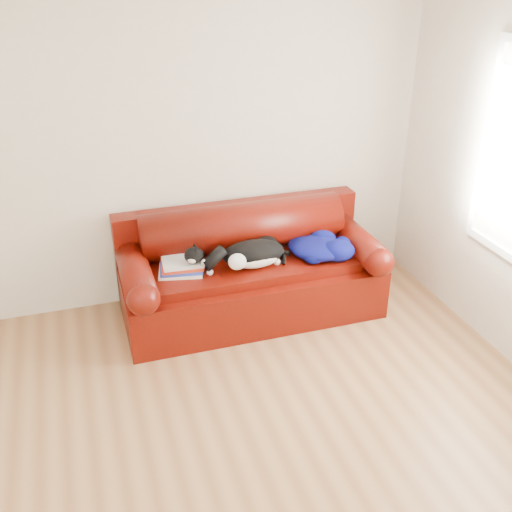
% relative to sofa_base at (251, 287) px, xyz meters
% --- Properties ---
extents(ground, '(4.50, 4.50, 0.00)m').
position_rel_sofa_base_xyz_m(ground, '(-0.61, -1.49, -0.24)').
color(ground, brown).
rests_on(ground, ground).
extents(room_shell, '(4.52, 4.02, 2.61)m').
position_rel_sofa_base_xyz_m(room_shell, '(-0.48, -1.48, 1.43)').
color(room_shell, beige).
rests_on(room_shell, ground).
extents(sofa_base, '(2.10, 0.90, 0.50)m').
position_rel_sofa_base_xyz_m(sofa_base, '(0.00, 0.00, 0.00)').
color(sofa_base, '#3B0402').
rests_on(sofa_base, ground).
extents(sofa_back, '(2.10, 1.01, 0.88)m').
position_rel_sofa_base_xyz_m(sofa_back, '(-0.00, 0.24, 0.30)').
color(sofa_back, '#3B0402').
rests_on(sofa_back, ground).
extents(book_stack, '(0.38, 0.32, 0.10)m').
position_rel_sofa_base_xyz_m(book_stack, '(-0.58, -0.05, 0.31)').
color(book_stack, white).
rests_on(book_stack, sofa_base).
extents(cat, '(0.72, 0.46, 0.26)m').
position_rel_sofa_base_xyz_m(cat, '(-0.01, -0.12, 0.36)').
color(cat, black).
rests_on(cat, sofa_base).
extents(blanket, '(0.58, 0.57, 0.17)m').
position_rel_sofa_base_xyz_m(blanket, '(0.56, -0.10, 0.34)').
color(blanket, '#020F41').
rests_on(blanket, sofa_base).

